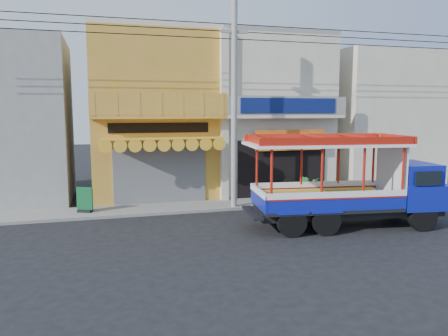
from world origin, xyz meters
name	(u,v)px	position (x,y,z in m)	size (l,w,h in m)	color
ground	(285,226)	(0.00, 0.00, 0.00)	(90.00, 90.00, 0.00)	black
sidewalk	(250,203)	(0.00, 4.00, 0.06)	(30.00, 2.00, 0.12)	slate
shophouse_left	(152,115)	(-4.00, 7.96, 4.11)	(6.00, 7.50, 8.24)	#B59628
shophouse_right	(261,115)	(2.00, 7.96, 4.11)	(6.00, 6.75, 8.24)	beige
party_pilaster	(224,117)	(-1.00, 4.85, 4.00)	(0.35, 0.30, 8.00)	beige
filler_building_left	(2,122)	(-11.00, 8.00, 3.80)	(6.00, 6.00, 7.60)	gray
filler_building_right	(371,119)	(9.00, 8.00, 3.80)	(6.00, 6.00, 7.60)	beige
utility_pole	(238,94)	(-0.85, 3.30, 5.03)	(28.00, 0.26, 9.00)	gray
songthaew_truck	(361,183)	(2.68, -0.75, 1.65)	(7.57, 3.22, 3.42)	black
green_sign	(85,202)	(-7.29, 3.94, 0.56)	(0.66, 0.53, 1.05)	black
potted_plant_a	(279,189)	(1.57, 4.39, 0.59)	(0.84, 0.73, 0.93)	#1B6125
potted_plant_b	(305,187)	(2.93, 4.34, 0.61)	(0.54, 0.44, 0.98)	#1B6125
potted_plant_c	(315,188)	(3.22, 3.87, 0.63)	(0.57, 0.57, 1.02)	#1B6125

